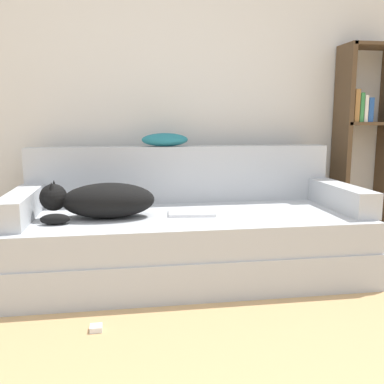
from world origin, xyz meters
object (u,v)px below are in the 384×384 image
(laptop, at_px, (192,213))
(power_adapter, at_px, (96,328))
(throw_pillow, at_px, (165,140))
(bookshelf, at_px, (364,134))
(dog, at_px, (102,200))
(couch, at_px, (190,244))

(laptop, xyz_separation_m, power_adapter, (-0.56, -0.64, -0.40))
(laptop, distance_m, throw_pillow, 0.63)
(bookshelf, distance_m, power_adapter, 2.48)
(dog, xyz_separation_m, throw_pillow, (0.43, 0.46, 0.34))
(dog, bearing_deg, bookshelf, 15.19)
(throw_pillow, relative_size, bookshelf, 0.21)
(bookshelf, relative_size, power_adapter, 27.24)
(throw_pillow, height_order, power_adapter, throw_pillow)
(dog, bearing_deg, power_adapter, -91.08)
(throw_pillow, bearing_deg, power_adapter, -112.07)
(power_adapter, bearing_deg, bookshelf, 30.12)
(power_adapter, bearing_deg, dog, 88.92)
(couch, distance_m, bookshelf, 1.67)
(couch, height_order, throw_pillow, throw_pillow)
(couch, relative_size, laptop, 6.99)
(dog, height_order, power_adapter, dog)
(dog, height_order, laptop, dog)
(laptop, bearing_deg, dog, -171.17)
(couch, distance_m, throw_pillow, 0.77)
(dog, xyz_separation_m, power_adapter, (-0.01, -0.62, -0.50))
(dog, xyz_separation_m, bookshelf, (1.99, 0.54, 0.36))
(couch, height_order, power_adapter, couch)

